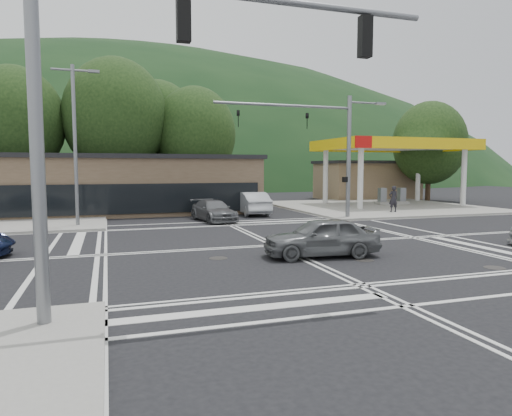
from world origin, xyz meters
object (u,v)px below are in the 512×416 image
object	(u,v)px
car_queue_b	(241,202)
pedestrian	(393,199)
car_queue_a	(251,203)
car_northbound	(214,211)
car_grey_center	(321,237)

from	to	relation	value
car_queue_b	pedestrian	world-z (taller)	pedestrian
car_queue_a	car_queue_b	bearing A→B (deg)	-83.30
car_queue_b	car_northbound	size ratio (longest dim) A/B	0.91
pedestrian	car_northbound	bearing A→B (deg)	4.46
car_queue_b	car_queue_a	bearing A→B (deg)	99.55
car_grey_center	car_queue_b	size ratio (longest dim) A/B	1.05
car_grey_center	pedestrian	world-z (taller)	pedestrian
car_grey_center	car_northbound	distance (m)	12.66
car_queue_b	car_northbound	bearing A→B (deg)	63.09
car_queue_b	pedestrian	bearing A→B (deg)	158.63
car_grey_center	car_northbound	xyz separation A→B (m)	(-1.31, 12.59, -0.09)
car_northbound	pedestrian	size ratio (longest dim) A/B	2.41
car_queue_a	car_northbound	bearing A→B (deg)	44.78
car_queue_a	pedestrian	size ratio (longest dim) A/B	2.60
car_grey_center	car_northbound	size ratio (longest dim) A/B	0.96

